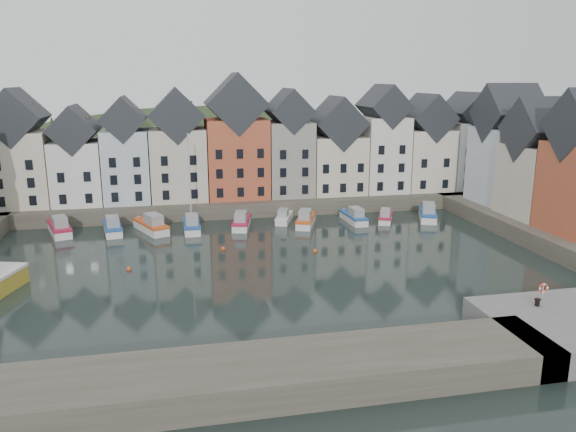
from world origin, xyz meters
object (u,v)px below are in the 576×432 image
object	(u,v)px
boat_a	(60,228)
mooring_bollard	(537,302)
life_ring_post	(543,288)
boat_d	(192,225)

from	to	relation	value
boat_a	mooring_bollard	xyz separation A→B (m)	(40.96, -36.59, 1.52)
life_ring_post	boat_a	bearing A→B (deg)	140.04
boat_a	life_ring_post	bearing A→B (deg)	-57.40
mooring_bollard	boat_a	bearing A→B (deg)	138.22
mooring_bollard	life_ring_post	size ratio (longest dim) A/B	0.43
boat_d	life_ring_post	world-z (taller)	boat_d
boat_d	mooring_bollard	xyz separation A→B (m)	(24.77, -34.80, 1.49)
boat_a	boat_d	xyz separation A→B (m)	(16.19, -1.79, 0.03)
mooring_bollard	life_ring_post	xyz separation A→B (m)	(1.29, 1.19, 0.55)
boat_d	mooring_bollard	world-z (taller)	boat_d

